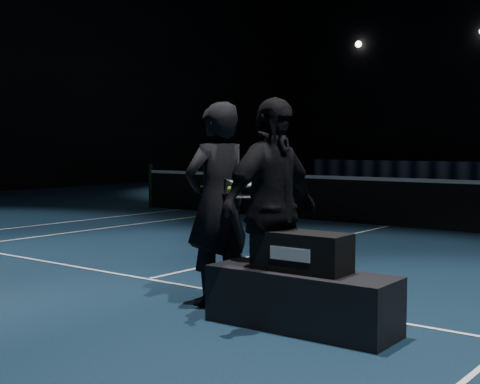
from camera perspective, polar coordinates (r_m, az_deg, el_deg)
The scene contains 13 objects.
floor at distance 13.19m, azimuth 12.39°, elevation -2.91°, with size 36.00×36.00×0.00m, color black.
court_lines at distance 13.19m, azimuth 12.39°, elevation -2.89°, with size 10.98×23.78×0.01m, color white, non-canonical shape.
net_post_left at distance 16.88m, azimuth -7.63°, elevation 0.51°, with size 0.10×0.10×1.10m, color black.
net_mesh at distance 13.14m, azimuth 12.42°, elevation -0.96°, with size 12.80×0.02×0.86m, color black.
net_tape at distance 13.11m, azimuth 12.45°, elevation 1.06°, with size 12.80×0.03×0.07m, color white.
player_bench at distance 5.79m, azimuth 5.24°, elevation -9.15°, with size 1.67×0.56×0.50m, color black.
racket_bag at distance 5.71m, azimuth 5.27°, elevation -5.07°, with size 0.83×0.36×0.33m, color black.
bag_signature at distance 5.56m, azimuth 4.26°, elevation -5.31°, with size 0.39×0.00×0.11m, color white.
player_a at distance 6.55m, azimuth -1.98°, elevation -1.02°, with size 0.72×0.48×1.99m, color black.
player_b at distance 5.87m, azimuth 2.69°, elevation -1.61°, with size 1.16×0.48×1.99m, color black.
racket_lower at distance 6.18m, azimuth 0.37°, elevation -0.40°, with size 0.68×0.22×0.03m, color black, non-canonical shape.
racket_upper at distance 6.23m, azimuth 0.39°, elevation 0.67°, with size 0.68×0.22×0.03m, color black, non-canonical shape.
tennis_balls at distance 6.33m, azimuth -0.65°, elevation 0.36°, with size 0.12×0.10×0.12m, color gold, non-canonical shape.
Camera 1 is at (5.57, -11.85, 1.57)m, focal length 50.00 mm.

